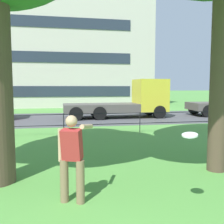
{
  "coord_description": "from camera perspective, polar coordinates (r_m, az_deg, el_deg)",
  "views": [
    {
      "loc": [
        0.05,
        -1.43,
        2.19
      ],
      "look_at": [
        1.59,
        6.88,
        1.37
      ],
      "focal_mm": 41.22,
      "sensor_mm": 36.0,
      "label": 1
    }
  ],
  "objects": [
    {
      "name": "flatbed_truck_far_right",
      "position": [
        18.62,
        4.14,
        2.55
      ],
      "size": [
        7.36,
        2.58,
        2.75
      ],
      "color": "yellow",
      "rests_on": "ground"
    },
    {
      "name": "person_thrower",
      "position": [
        4.95,
        -8.83,
        -9.59
      ],
      "size": [
        0.71,
        0.73,
        1.67
      ],
      "color": "#846B4C",
      "rests_on": "ground"
    },
    {
      "name": "street_strip",
      "position": [
        18.19,
        -10.58,
        -1.44
      ],
      "size": [
        80.0,
        7.94,
        0.01
      ],
      "primitive_type": "cube",
      "color": "#4C4C51",
      "rests_on": "ground"
    },
    {
      "name": "frisbee",
      "position": [
        4.6,
        16.88,
        -4.92
      ],
      "size": [
        0.38,
        0.38,
        0.07
      ],
      "color": "white"
    },
    {
      "name": "park_fence",
      "position": [
        11.94,
        -10.66,
        -1.86
      ],
      "size": [
        36.2,
        0.04,
        1.0
      ],
      "color": "black",
      "rests_on": "ground"
    }
  ]
}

